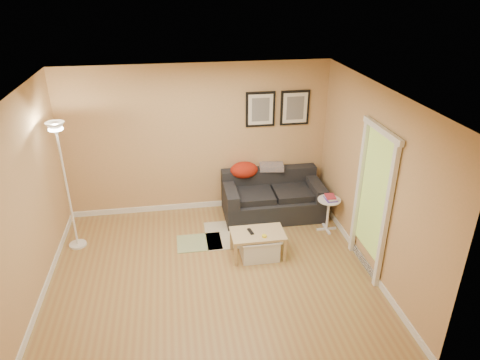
{
  "coord_description": "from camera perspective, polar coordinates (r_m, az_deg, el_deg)",
  "views": [
    {
      "loc": [
        -0.39,
        -4.96,
        3.87
      ],
      "look_at": [
        0.55,
        0.85,
        1.05
      ],
      "focal_mm": 32.39,
      "sensor_mm": 36.0,
      "label": 1
    }
  ],
  "objects": [
    {
      "name": "framed_print_left",
      "position": [
        7.39,
        2.7,
        9.29
      ],
      "size": [
        0.5,
        0.04,
        0.6
      ],
      "primitive_type": null,
      "color": "black",
      "rests_on": "wall_back"
    },
    {
      "name": "framed_print_right",
      "position": [
        7.53,
        7.24,
        9.43
      ],
      "size": [
        0.5,
        0.04,
        0.6
      ],
      "primitive_type": null,
      "color": "black",
      "rests_on": "wall_back"
    },
    {
      "name": "baseboard_left",
      "position": [
        6.53,
        -24.3,
        -12.89
      ],
      "size": [
        0.02,
        4.0,
        0.1
      ],
      "primitive_type": "cube",
      "color": "white",
      "rests_on": "ground"
    },
    {
      "name": "sofa",
      "position": [
        7.55,
        4.35,
        -2.06
      ],
      "size": [
        1.7,
        0.9,
        0.75
      ],
      "primitive_type": null,
      "color": "black",
      "rests_on": "ground"
    },
    {
      "name": "red_throw",
      "position": [
        7.55,
        0.55,
        1.33
      ],
      "size": [
        0.48,
        0.36,
        0.28
      ],
      "primitive_type": null,
      "color": "#B92F11",
      "rests_on": "sofa"
    },
    {
      "name": "ceiling",
      "position": [
        5.14,
        -4.63,
        11.21
      ],
      "size": [
        4.5,
        4.5,
        0.0
      ],
      "primitive_type": "plane",
      "rotation": [
        3.14,
        0.0,
        0.0
      ],
      "color": "white",
      "rests_on": "wall_back"
    },
    {
      "name": "wall_right",
      "position": [
        6.18,
        17.07,
        -0.18
      ],
      "size": [
        0.0,
        4.0,
        4.0
      ],
      "primitive_type": "plane",
      "rotation": [
        1.57,
        0.0,
        -1.57
      ],
      "color": "tan",
      "rests_on": "ground"
    },
    {
      "name": "coffee_table",
      "position": [
        6.57,
        2.32,
        -8.41
      ],
      "size": [
        0.79,
        0.49,
        0.4
      ],
      "primitive_type": null,
      "rotation": [
        0.0,
        0.0,
        -0.0
      ],
      "color": "tan",
      "rests_on": "ground"
    },
    {
      "name": "remote_control",
      "position": [
        6.47,
        1.39,
        -6.79
      ],
      "size": [
        0.08,
        0.17,
        0.02
      ],
      "primitive_type": "cube",
      "rotation": [
        0.0,
        0.0,
        0.2
      ],
      "color": "black",
      "rests_on": "coffee_table"
    },
    {
      "name": "floor_lamp",
      "position": [
        6.89,
        -21.76,
        -1.35
      ],
      "size": [
        0.26,
        0.26,
        2.03
      ],
      "primitive_type": null,
      "color": "white",
      "rests_on": "ground"
    },
    {
      "name": "wall_front",
      "position": [
        3.94,
        -1.32,
        -15.09
      ],
      "size": [
        4.5,
        0.0,
        4.5
      ],
      "primitive_type": "plane",
      "rotation": [
        -1.57,
        0.0,
        0.0
      ],
      "color": "tan",
      "rests_on": "ground"
    },
    {
      "name": "side_table",
      "position": [
        7.28,
        11.49,
        -4.5
      ],
      "size": [
        0.37,
        0.37,
        0.57
      ],
      "primitive_type": null,
      "color": "white",
      "rests_on": "ground"
    },
    {
      "name": "plaid_throw",
      "position": [
        7.67,
        4.17,
        1.75
      ],
      "size": [
        0.45,
        0.32,
        0.1
      ],
      "primitive_type": null,
      "rotation": [
        0.0,
        0.0,
        -0.14
      ],
      "color": "tan",
      "rests_on": "sofa"
    },
    {
      "name": "tape_roll",
      "position": [
        6.36,
        3.23,
        -7.39
      ],
      "size": [
        0.07,
        0.07,
        0.03
      ],
      "primitive_type": "cylinder",
      "color": "yellow",
      "rests_on": "coffee_table"
    },
    {
      "name": "baseboard_back",
      "position": [
        7.94,
        -5.25,
        -3.28
      ],
      "size": [
        4.5,
        0.02,
        0.1
      ],
      "primitive_type": "cube",
      "color": "white",
      "rests_on": "ground"
    },
    {
      "name": "book_stack",
      "position": [
        7.12,
        11.85,
        -2.28
      ],
      "size": [
        0.21,
        0.25,
        0.07
      ],
      "primitive_type": null,
      "rotation": [
        0.0,
        0.0,
        0.25
      ],
      "color": "#5238A9",
      "rests_on": "side_table"
    },
    {
      "name": "green_runner",
      "position": [
        6.97,
        -5.39,
        -8.19
      ],
      "size": [
        0.7,
        0.5,
        0.01
      ],
      "primitive_type": "cube",
      "color": "#668C4C",
      "rests_on": "ground"
    },
    {
      "name": "area_rug",
      "position": [
        7.17,
        0.49,
        -7.0
      ],
      "size": [
        1.25,
        0.85,
        0.01
      ],
      "primitive_type": "cube",
      "color": "beige",
      "rests_on": "ground"
    },
    {
      "name": "wall_back",
      "position": [
        7.43,
        -5.64,
        5.23
      ],
      "size": [
        4.5,
        0.0,
        4.5
      ],
      "primitive_type": "plane",
      "rotation": [
        1.57,
        0.0,
        0.0
      ],
      "color": "tan",
      "rests_on": "ground"
    },
    {
      "name": "doorway",
      "position": [
        6.16,
        16.9,
        -3.11
      ],
      "size": [
        0.12,
        1.01,
        2.13
      ],
      "primitive_type": null,
      "color": "white",
      "rests_on": "ground"
    },
    {
      "name": "storage_bin",
      "position": [
        6.55,
        2.58,
        -8.79
      ],
      "size": [
        0.57,
        0.41,
        0.35
      ],
      "primitive_type": null,
      "color": "white",
      "rests_on": "ground"
    },
    {
      "name": "floor",
      "position": [
        6.3,
        -3.79,
        -12.34
      ],
      "size": [
        4.5,
        4.5,
        0.0
      ],
      "primitive_type": "plane",
      "color": "#9C7C43",
      "rests_on": "ground"
    },
    {
      "name": "baseboard_right",
      "position": [
        6.79,
        15.64,
        -9.73
      ],
      "size": [
        0.02,
        4.0,
        0.1
      ],
      "primitive_type": "cube",
      "color": "white",
      "rests_on": "ground"
    },
    {
      "name": "wall_left",
      "position": [
        5.89,
        -26.55,
        -3.21
      ],
      "size": [
        0.0,
        4.0,
        4.0
      ],
      "primitive_type": "plane",
      "rotation": [
        1.57,
        0.0,
        1.57
      ],
      "color": "tan",
      "rests_on": "ground"
    }
  ]
}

